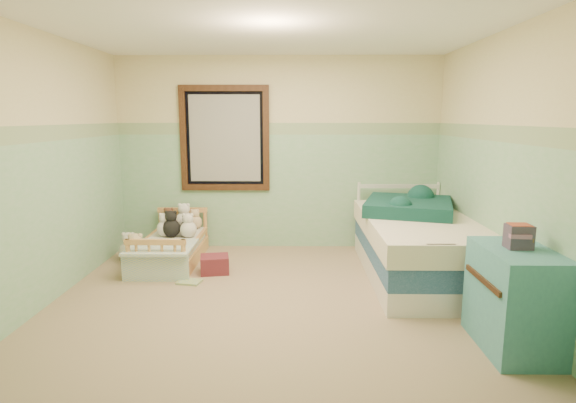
{
  "coord_description": "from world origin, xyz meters",
  "views": [
    {
      "loc": [
        0.2,
        -4.34,
        1.72
      ],
      "look_at": [
        0.14,
        0.35,
        0.87
      ],
      "focal_mm": 29.12,
      "sensor_mm": 36.0,
      "label": 1
    }
  ],
  "objects_px": {
    "plush_floor_tan": "(136,254)",
    "red_pillow": "(215,264)",
    "toddler_bed_frame": "(172,255)",
    "plush_floor_cream": "(129,251)",
    "twin_bed_frame": "(417,267)",
    "dresser": "(515,299)",
    "floor_book": "(190,282)"
  },
  "relations": [
    {
      "from": "plush_floor_tan",
      "to": "red_pillow",
      "type": "distance_m",
      "value": 1.01
    },
    {
      "from": "toddler_bed_frame",
      "to": "plush_floor_cream",
      "type": "distance_m",
      "value": 0.54
    },
    {
      "from": "twin_bed_frame",
      "to": "dresser",
      "type": "xyz_separation_m",
      "value": [
        0.3,
        -1.59,
        0.28
      ]
    },
    {
      "from": "toddler_bed_frame",
      "to": "floor_book",
      "type": "distance_m",
      "value": 0.8
    },
    {
      "from": "plush_floor_tan",
      "to": "twin_bed_frame",
      "type": "distance_m",
      "value": 3.23
    },
    {
      "from": "plush_floor_cream",
      "to": "dresser",
      "type": "distance_m",
      "value": 4.25
    },
    {
      "from": "twin_bed_frame",
      "to": "red_pillow",
      "type": "bearing_deg",
      "value": 177.15
    },
    {
      "from": "toddler_bed_frame",
      "to": "red_pillow",
      "type": "xyz_separation_m",
      "value": [
        0.58,
        -0.38,
        0.01
      ]
    },
    {
      "from": "toddler_bed_frame",
      "to": "twin_bed_frame",
      "type": "height_order",
      "value": "twin_bed_frame"
    },
    {
      "from": "toddler_bed_frame",
      "to": "dresser",
      "type": "relative_size",
      "value": 1.69
    },
    {
      "from": "red_pillow",
      "to": "twin_bed_frame",
      "type": "bearing_deg",
      "value": -2.85
    },
    {
      "from": "plush_floor_cream",
      "to": "plush_floor_tan",
      "type": "xyz_separation_m",
      "value": [
        0.15,
        -0.19,
        0.01
      ]
    },
    {
      "from": "plush_floor_tan",
      "to": "plush_floor_cream",
      "type": "bearing_deg",
      "value": 128.76
    },
    {
      "from": "toddler_bed_frame",
      "to": "red_pillow",
      "type": "relative_size",
      "value": 4.21
    },
    {
      "from": "plush_floor_tan",
      "to": "twin_bed_frame",
      "type": "relative_size",
      "value": 0.12
    },
    {
      "from": "plush_floor_cream",
      "to": "plush_floor_tan",
      "type": "relative_size",
      "value": 0.91
    },
    {
      "from": "dresser",
      "to": "red_pillow",
      "type": "height_order",
      "value": "dresser"
    },
    {
      "from": "dresser",
      "to": "floor_book",
      "type": "relative_size",
      "value": 3.21
    },
    {
      "from": "toddler_bed_frame",
      "to": "dresser",
      "type": "height_order",
      "value": "dresser"
    },
    {
      "from": "plush_floor_cream",
      "to": "floor_book",
      "type": "xyz_separation_m",
      "value": [
        0.91,
        -0.78,
        -0.11
      ]
    },
    {
      "from": "plush_floor_cream",
      "to": "twin_bed_frame",
      "type": "height_order",
      "value": "plush_floor_cream"
    },
    {
      "from": "plush_floor_tan",
      "to": "twin_bed_frame",
      "type": "height_order",
      "value": "plush_floor_tan"
    },
    {
      "from": "toddler_bed_frame",
      "to": "red_pillow",
      "type": "height_order",
      "value": "red_pillow"
    },
    {
      "from": "plush_floor_tan",
      "to": "floor_book",
      "type": "xyz_separation_m",
      "value": [
        0.76,
        -0.6,
        -0.12
      ]
    },
    {
      "from": "toddler_bed_frame",
      "to": "dresser",
      "type": "distance_m",
      "value": 3.76
    },
    {
      "from": "plush_floor_cream",
      "to": "red_pillow",
      "type": "xyz_separation_m",
      "value": [
        1.12,
        -0.45,
        -0.02
      ]
    },
    {
      "from": "toddler_bed_frame",
      "to": "plush_floor_tan",
      "type": "relative_size",
      "value": 5.03
    },
    {
      "from": "toddler_bed_frame",
      "to": "dresser",
      "type": "bearing_deg",
      "value": -33.68
    },
    {
      "from": "twin_bed_frame",
      "to": "red_pillow",
      "type": "distance_m",
      "value": 2.24
    },
    {
      "from": "toddler_bed_frame",
      "to": "red_pillow",
      "type": "bearing_deg",
      "value": -32.85
    },
    {
      "from": "plush_floor_tan",
      "to": "red_pillow",
      "type": "bearing_deg",
      "value": -15.16
    },
    {
      "from": "dresser",
      "to": "floor_book",
      "type": "xyz_separation_m",
      "value": [
        -2.75,
        1.37,
        -0.37
      ]
    }
  ]
}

